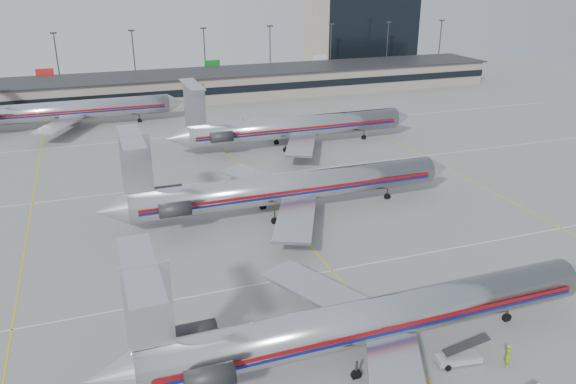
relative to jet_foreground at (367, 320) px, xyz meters
name	(u,v)px	position (x,y,z in m)	size (l,w,h in m)	color
ground	(379,324)	(3.14, 3.37, -3.30)	(260.00, 260.00, 0.00)	gray
apron_markings	(332,271)	(3.14, 13.37, -3.29)	(160.00, 0.15, 0.02)	silver
terminal	(181,87)	(3.14, 101.34, -0.14)	(162.00, 17.00, 6.25)	gray
light_mast_row	(170,56)	(3.14, 115.37, 5.29)	(163.60, 0.40, 15.28)	#38383D
distant_building	(360,27)	(65.14, 131.37, 9.20)	(30.00, 20.00, 25.00)	tan
jet_foreground	(367,320)	(0.00, 0.00, 0.00)	(43.39, 25.55, 11.36)	silver
jet_second_row	(284,188)	(3.30, 28.73, 0.23)	(46.38, 27.31, 12.14)	silver
jet_third_row	(292,127)	(14.46, 55.85, 0.28)	(45.06, 27.72, 12.32)	silver
jet_back_row	(64,110)	(-22.74, 82.58, 0.26)	(44.84, 27.58, 12.26)	silver
belt_loader	(459,357)	(6.51, -3.35, -2.71)	(4.25, 1.78, 2.20)	#A3A3A3
ramp_worker_near	(508,356)	(9.79, -4.95, -2.32)	(0.71, 0.47, 1.96)	#8CC612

